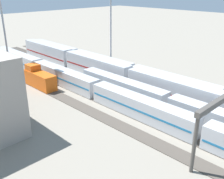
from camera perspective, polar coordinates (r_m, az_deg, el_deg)
The scene contains 11 objects.
ground_plane at distance 54.77m, azimuth 7.22°, elevation -3.31°, with size 400.00×400.00×0.00m, color gray.
track_bed_0 at distance 62.34m, azimuth 12.97°, elevation -0.48°, with size 140.00×2.80×0.12m, color #4C443D.
track_bed_1 at distance 58.45m, azimuth 10.29°, elevation -1.78°, with size 140.00×2.80×0.12m, color #3D3833.
track_bed_2 at distance 54.74m, azimuth 7.23°, elevation -3.26°, with size 140.00×2.80×0.12m, color #4C443D.
track_bed_3 at distance 51.25m, azimuth 3.72°, elevation -4.93°, with size 140.00×2.80×0.12m, color #4C443D.
track_bed_4 at distance 48.03m, azimuth -0.29°, elevation -6.81°, with size 140.00×2.80×0.12m, color #4C443D.
train_on_track_4 at distance 65.43m, azimuth -15.39°, elevation 2.32°, with size 10.00×3.00×5.00m.
train_on_track_1 at distance 55.79m, azimuth 13.30°, elevation -0.38°, with size 119.80×3.06×5.00m.
train_on_track_0 at distance 61.78m, azimuth 12.93°, elevation 1.27°, with size 119.80×3.00×3.80m.
train_on_track_3 at distance 48.79m, azimuth 6.22°, elevation -3.90°, with size 119.80×3.06×3.80m.
light_mast_1 at distance 69.97m, azimuth -23.02°, elevation 17.00°, with size 2.80×0.70×30.74m.
Camera 1 is at (-30.23, 39.49, 22.94)m, focal length 42.34 mm.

